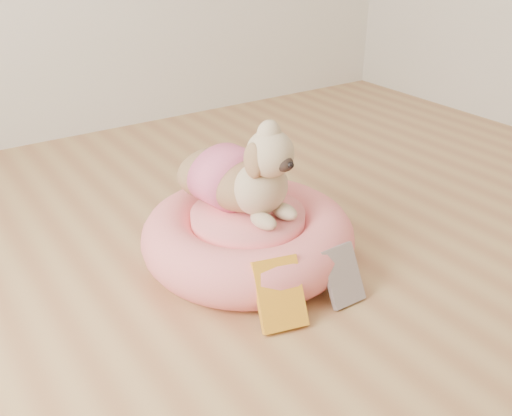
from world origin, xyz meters
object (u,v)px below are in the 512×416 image
dog (241,160)px  book_yellow (280,294)px  pet_bed (248,236)px  book_white (343,276)px

dog → book_yellow: size_ratio=2.25×
pet_bed → dog: 0.28m
book_yellow → book_white: book_yellow is taller
pet_bed → book_yellow: bearing=-108.1°
book_yellow → dog: bearing=87.9°
book_yellow → book_white: 0.23m
book_white → pet_bed: bearing=107.9°
book_yellow → book_white: size_ratio=1.14×
book_yellow → book_white: bearing=9.0°
pet_bed → dog: bearing=93.1°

